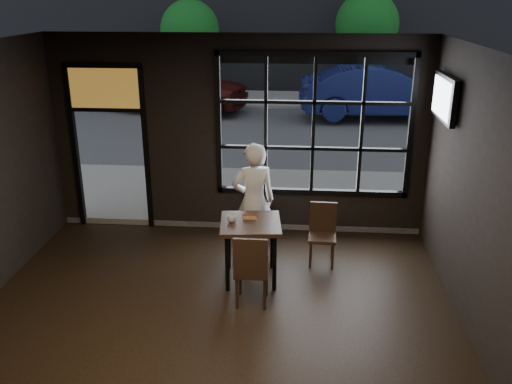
# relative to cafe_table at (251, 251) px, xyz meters

# --- Properties ---
(floor) EXTENTS (6.00, 7.00, 0.02)m
(floor) POSITION_rel_cafe_table_xyz_m (-0.36, -1.81, -0.45)
(floor) COLOR black
(floor) RESTS_ON ground
(ceiling) EXTENTS (6.00, 7.00, 0.02)m
(ceiling) POSITION_rel_cafe_table_xyz_m (-0.36, -1.81, 2.77)
(ceiling) COLOR black
(ceiling) RESTS_ON ground
(wall_right) EXTENTS (0.04, 7.00, 3.20)m
(wall_right) POSITION_rel_cafe_table_xyz_m (2.64, -1.81, 1.16)
(wall_right) COLOR black
(wall_right) RESTS_ON ground
(window_frame) EXTENTS (3.06, 0.12, 2.28)m
(window_frame) POSITION_rel_cafe_table_xyz_m (0.84, 1.69, 1.36)
(window_frame) COLOR black
(window_frame) RESTS_ON ground
(stained_transom) EXTENTS (1.20, 0.06, 0.70)m
(stained_transom) POSITION_rel_cafe_table_xyz_m (-2.46, 1.69, 1.91)
(stained_transom) COLOR orange
(stained_transom) RESTS_ON ground
(street_asphalt) EXTENTS (60.00, 41.00, 0.04)m
(street_asphalt) POSITION_rel_cafe_table_xyz_m (-0.36, 22.19, -0.46)
(street_asphalt) COLOR #545456
(street_asphalt) RESTS_ON ground
(cafe_table) EXTENTS (0.88, 0.88, 0.87)m
(cafe_table) POSITION_rel_cafe_table_xyz_m (0.00, 0.00, 0.00)
(cafe_table) COLOR black
(cafe_table) RESTS_ON floor
(chair_near) EXTENTS (0.43, 0.43, 0.99)m
(chair_near) POSITION_rel_cafe_table_xyz_m (0.07, -0.59, 0.06)
(chair_near) COLOR black
(chair_near) RESTS_ON floor
(chair_window) EXTENTS (0.41, 0.41, 0.90)m
(chair_window) POSITION_rel_cafe_table_xyz_m (1.00, 0.54, 0.02)
(chair_window) COLOR black
(chair_window) RESTS_ON floor
(man) EXTENTS (0.74, 0.59, 1.77)m
(man) POSITION_rel_cafe_table_xyz_m (-0.02, 0.71, 0.45)
(man) COLOR white
(man) RESTS_ON floor
(hotdog) EXTENTS (0.20, 0.09, 0.06)m
(hotdog) POSITION_rel_cafe_table_xyz_m (-0.02, 0.11, 0.46)
(hotdog) COLOR tan
(hotdog) RESTS_ON cafe_table
(cup) EXTENTS (0.14, 0.14, 0.10)m
(cup) POSITION_rel_cafe_table_xyz_m (-0.25, -0.02, 0.48)
(cup) COLOR silver
(cup) RESTS_ON cafe_table
(tv) EXTENTS (0.12, 1.04, 0.61)m
(tv) POSITION_rel_cafe_table_xyz_m (2.57, 0.82, 1.99)
(tv) COLOR black
(tv) RESTS_ON wall_right
(navy_car) EXTENTS (4.95, 2.01, 1.60)m
(navy_car) POSITION_rel_cafe_table_xyz_m (3.05, 10.23, 0.46)
(navy_car) COLOR #141C51
(navy_car) RESTS_ON street_asphalt
(maroon_car) EXTENTS (4.91, 2.70, 1.58)m
(maroon_car) POSITION_rel_cafe_table_xyz_m (-3.39, 10.98, 0.46)
(maroon_car) COLOR #4C1411
(maroon_car) RESTS_ON street_asphalt
(tree_left) EXTENTS (2.07, 2.07, 3.53)m
(tree_left) POSITION_rel_cafe_table_xyz_m (-3.31, 13.02, 2.05)
(tree_left) COLOR #332114
(tree_left) RESTS_ON street_asphalt
(tree_right) EXTENTS (2.23, 2.23, 3.81)m
(tree_right) POSITION_rel_cafe_table_xyz_m (2.92, 13.57, 2.25)
(tree_right) COLOR #332114
(tree_right) RESTS_ON street_asphalt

